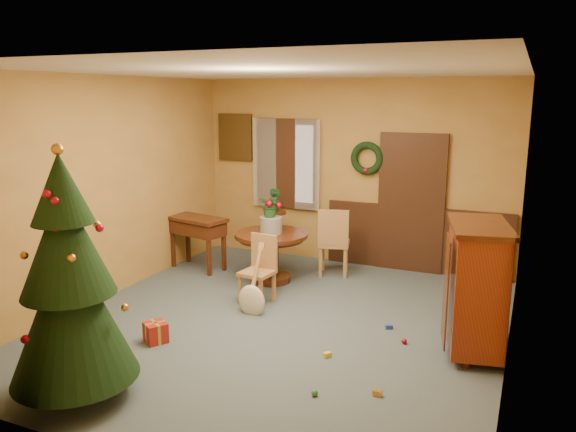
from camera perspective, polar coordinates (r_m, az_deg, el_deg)
The scene contains 21 objects.
room_envelope at distance 8.80m, azimuth 7.69°, elevation 2.08°, with size 5.50×5.50×5.50m.
dining_table at distance 8.06m, azimuth -1.72°, elevation -3.22°, with size 1.05×1.05×0.72m.
urn at distance 7.97m, azimuth -1.73°, elevation -0.91°, with size 0.32×0.32×0.23m, color slate.
centerpiece_plant at distance 7.91m, azimuth -1.74°, elevation 1.15°, with size 0.32×0.27×0.35m, color #1E4C23.
chair_near at distance 7.27m, azimuth -2.86°, elevation -5.17°, with size 0.43×0.43×0.89m.
chair_far at distance 8.30m, azimuth 4.66°, elevation -2.44°, with size 0.55×0.55×1.03m.
guitar at distance 6.90m, azimuth -3.74°, elevation -6.65°, with size 0.36×0.17×0.84m, color beige, non-canonical shape.
plant_stand at distance 8.68m, azimuth -1.32°, elevation -1.72°, with size 0.35×0.35×0.89m.
stand_plant at distance 8.57m, azimuth -1.34°, elevation 1.69°, with size 0.21×0.17×0.38m, color #19471E.
christmas_tree at distance 5.19m, azimuth -21.37°, elevation -6.32°, with size 1.10×1.10×2.26m.
writing_desk at distance 8.73m, azimuth -9.18°, elevation -1.42°, with size 0.99×0.64×0.81m.
sideboard at distance 6.14m, azimuth 18.55°, elevation -6.56°, with size 0.78×1.17×1.38m.
gift_a at distance 6.68m, azimuth -21.83°, elevation -11.38°, with size 0.31×0.25×0.15m.
gift_b at distance 6.41m, azimuth -13.29°, elevation -11.43°, with size 0.30×0.30×0.23m.
gift_c at distance 6.91m, azimuth -19.32°, elevation -10.40°, with size 0.32×0.33×0.15m.
gift_d at distance 5.75m, azimuth -18.34°, elevation -15.24°, with size 0.34×0.18×0.12m.
toy_a at distance 6.70m, azimuth 10.22°, elevation -11.02°, with size 0.08×0.05×0.05m, color #2545A1.
toy_b at distance 5.28m, azimuth 2.73°, elevation -17.52°, with size 0.06×0.06×0.06m, color #217B2E.
toy_c at distance 5.97m, azimuth 4.00°, elevation -13.88°, with size 0.08×0.05×0.05m, color gold.
toy_d at distance 6.36m, azimuth 11.72°, elevation -12.35°, with size 0.06×0.06×0.06m, color #AD0B25.
toy_e at distance 5.34m, azimuth 9.07°, elevation -17.34°, with size 0.08×0.05×0.05m, color orange.
Camera 1 is at (2.60, -5.63, 2.65)m, focal length 35.00 mm.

